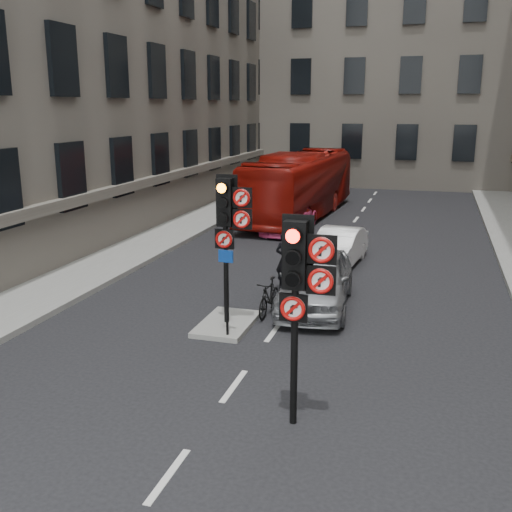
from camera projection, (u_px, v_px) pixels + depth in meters
The scene contains 13 objects.
ground at pixel (194, 440), 9.65m from camera, with size 120.00×120.00×0.00m, color black.
pavement_left at pixel (139, 245), 22.78m from camera, with size 3.00×50.00×0.16m, color gray.
centre_island at pixel (227, 324), 14.62m from camera, with size 1.20×2.00×0.12m, color gray.
building_far at pixel (395, 36), 42.50m from camera, with size 30.00×14.00×20.00m, color slate.
signal_near at pixel (301, 278), 9.53m from camera, with size 0.91×0.40×3.58m.
signal_far at pixel (229, 218), 13.94m from camera, with size 0.91×0.40×3.58m.
car_silver at pixel (316, 279), 15.89m from camera, with size 1.79×4.45×1.52m, color #929599.
car_white at pixel (338, 248), 20.04m from camera, with size 1.30×3.73×1.23m, color white.
car_pink at pixel (290, 216), 25.53m from camera, with size 1.78×4.37×1.27m, color #EA4585.
bus_red at pixel (300, 185), 28.52m from camera, with size 2.59×11.08×3.09m, color maroon.
motorcycle at pixel (269, 297), 15.35m from camera, with size 0.44×1.56×0.93m, color black.
motorcyclist at pixel (286, 261), 17.26m from camera, with size 0.65×0.42×1.77m, color black.
info_sign at pixel (227, 281), 13.44m from camera, with size 0.35×0.11×2.01m.
Camera 1 is at (3.42, -7.98, 5.25)m, focal length 42.00 mm.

